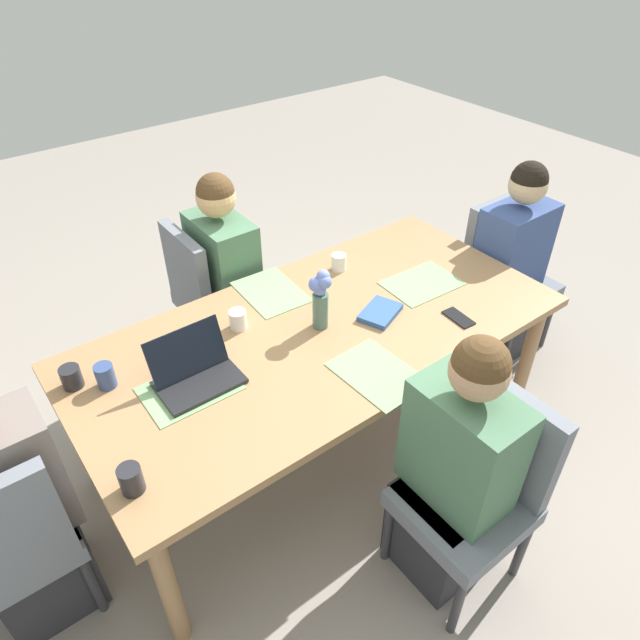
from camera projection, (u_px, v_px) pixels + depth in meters
name	position (u px, v px, depth m)	size (l,w,h in m)	color
ground_plane	(320.00, 439.00, 2.97)	(10.00, 10.00, 0.00)	gray
dining_table	(320.00, 341.00, 2.57)	(2.18, 1.06, 0.73)	#9E754C
chair_far_left_near	(210.00, 293.00, 3.16)	(0.44, 0.44, 0.90)	slate
person_far_left_near	(227.00, 289.00, 3.14)	(0.36, 0.40, 1.19)	#2D2D33
chair_head_left_left_mid	(4.00, 544.00, 1.96)	(0.44, 0.44, 0.90)	slate
person_head_left_left_mid	(14.00, 515.00, 2.02)	(0.40, 0.36, 1.19)	#2D2D33
chair_near_left_far	(479.00, 483.00, 2.16)	(0.44, 0.44, 0.90)	slate
person_near_left_far	(455.00, 478.00, 2.15)	(0.36, 0.40, 1.19)	#2D2D33
chair_head_right_right_near	(502.00, 269.00, 3.35)	(0.44, 0.44, 0.90)	slate
person_head_right_right_near	(507.00, 274.00, 3.26)	(0.40, 0.36, 1.19)	#2D2D33
flower_vase	(321.00, 296.00, 2.44)	(0.09, 0.09, 0.29)	#4C6B60
placemat_far_left_near	(271.00, 292.00, 2.75)	(0.36, 0.26, 0.00)	#7FAD70
placemat_head_left_left_mid	(190.00, 388.00, 2.23)	(0.36, 0.26, 0.00)	#7FAD70
placemat_near_left_far	(377.00, 373.00, 2.30)	(0.36, 0.26, 0.00)	#7FAD70
placemat_head_right_right_near	(422.00, 283.00, 2.81)	(0.36, 0.26, 0.00)	#7FAD70
laptop_head_left_left_mid	(195.00, 373.00, 2.24)	(0.32, 0.22, 0.21)	black
coffee_mug_near_left	(339.00, 262.00, 2.89)	(0.07, 0.07, 0.09)	white
coffee_mug_near_right	(238.00, 320.00, 2.51)	(0.08, 0.08, 0.09)	white
coffee_mug_centre_left	(71.00, 377.00, 2.22)	(0.08, 0.08, 0.09)	#232328
coffee_mug_centre_right	(105.00, 376.00, 2.21)	(0.07, 0.07, 0.10)	#33477A
coffee_mug_far_left	(131.00, 479.00, 1.83)	(0.08, 0.08, 0.10)	#232328
book_red_cover	(380.00, 312.00, 2.60)	(0.20, 0.14, 0.03)	#335693
phone_black	(459.00, 318.00, 2.58)	(0.15, 0.07, 0.01)	black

